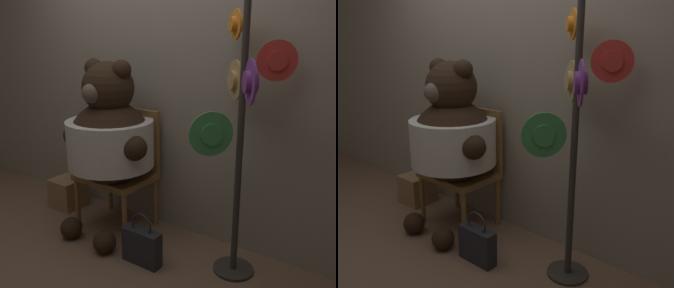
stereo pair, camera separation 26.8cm
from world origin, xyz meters
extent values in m
plane|color=brown|center=(0.00, 0.00, 0.00)|extent=(14.00, 14.00, 0.00)
cube|color=gray|center=(0.00, 0.65, 1.31)|extent=(8.00, 0.10, 2.61)
cylinder|color=olive|center=(-0.52, 0.12, 0.21)|extent=(0.04, 0.04, 0.43)
cylinder|color=olive|center=(0.01, 0.12, 0.21)|extent=(0.04, 0.04, 0.43)
cylinder|color=olive|center=(-0.52, 0.51, 0.21)|extent=(0.04, 0.04, 0.43)
cylinder|color=olive|center=(0.01, 0.51, 0.21)|extent=(0.04, 0.04, 0.43)
cube|color=olive|center=(-0.26, 0.32, 0.45)|extent=(0.59, 0.46, 0.05)
cube|color=olive|center=(-0.26, 0.53, 0.74)|extent=(0.59, 0.04, 0.53)
sphere|color=black|center=(-0.23, 0.25, 0.77)|extent=(0.68, 0.68, 0.68)
cylinder|color=silver|center=(-0.23, 0.25, 0.77)|extent=(0.69, 0.69, 0.37)
sphere|color=black|center=(-0.23, 0.25, 1.21)|extent=(0.41, 0.41, 0.41)
sphere|color=black|center=(-0.37, 0.25, 1.35)|extent=(0.15, 0.15, 0.15)
sphere|color=black|center=(-0.09, 0.25, 1.35)|extent=(0.15, 0.15, 0.15)
sphere|color=brown|center=(-0.23, 0.07, 1.19)|extent=(0.15, 0.15, 0.15)
sphere|color=black|center=(-0.55, 0.16, 0.80)|extent=(0.19, 0.19, 0.19)
sphere|color=black|center=(0.09, 0.16, 0.80)|extent=(0.19, 0.19, 0.19)
sphere|color=black|center=(-0.42, -0.06, 0.09)|extent=(0.18, 0.18, 0.18)
sphere|color=black|center=(-0.04, -0.06, 0.09)|extent=(0.18, 0.18, 0.18)
cylinder|color=#332D28|center=(0.85, 0.30, 0.01)|extent=(0.28, 0.28, 0.02)
cylinder|color=#332D28|center=(0.85, 0.30, 0.90)|extent=(0.04, 0.04, 1.81)
cylinder|color=red|center=(1.02, 0.40, 1.45)|extent=(0.22, 0.14, 0.25)
cylinder|color=red|center=(1.02, 0.40, 1.45)|extent=(0.12, 0.10, 0.12)
cylinder|color=#7A388E|center=(0.96, 0.15, 1.34)|extent=(0.16, 0.22, 0.26)
cylinder|color=#7A388E|center=(0.96, 0.15, 1.34)|extent=(0.13, 0.14, 0.12)
cylinder|color=tan|center=(0.75, 0.40, 1.32)|extent=(0.19, 0.19, 0.26)
cylinder|color=tan|center=(0.75, 0.40, 1.32)|extent=(0.13, 0.13, 0.12)
cylinder|color=orange|center=(0.73, 0.43, 1.66)|extent=(0.14, 0.15, 0.19)
cylinder|color=orange|center=(0.73, 0.43, 1.66)|extent=(0.12, 0.12, 0.09)
cylinder|color=#3D9351|center=(0.72, 0.16, 1.00)|extent=(0.21, 0.21, 0.29)
cylinder|color=#3D9351|center=(0.72, 0.16, 1.00)|extent=(0.13, 0.13, 0.14)
cube|color=#232328|center=(0.27, 0.00, 0.13)|extent=(0.30, 0.10, 0.26)
torus|color=#232328|center=(0.27, 0.00, 0.30)|extent=(0.18, 0.02, 0.18)
cube|color=#937047|center=(-0.91, 0.34, 0.14)|extent=(0.28, 0.28, 0.28)
camera|label=1|loc=(1.79, -1.84, 1.59)|focal=40.00mm
camera|label=2|loc=(2.00, -1.67, 1.59)|focal=40.00mm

